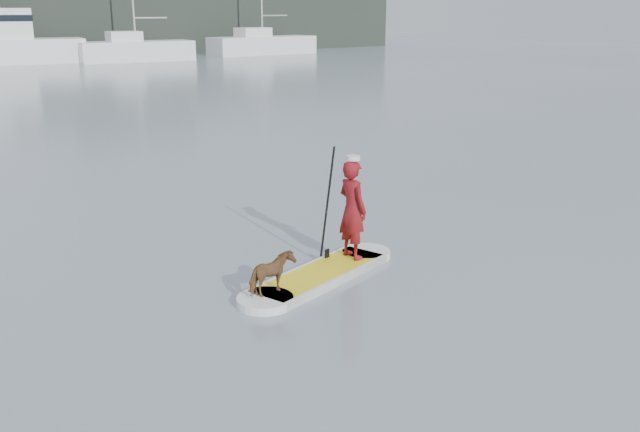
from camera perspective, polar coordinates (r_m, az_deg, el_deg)
ground at (r=12.35m, az=1.77°, el=-2.42°), size 140.00×140.00×0.00m
paddleboard at (r=10.87m, az=0.00°, el=-4.76°), size 3.20×1.49×0.12m
paddler at (r=11.24m, az=2.61°, el=0.53°), size 0.38×0.58×1.59m
white_cap at (r=11.04m, az=2.66°, el=4.67°), size 0.22×0.22×0.07m
dog at (r=9.95m, az=-3.89°, el=-4.65°), size 0.75×0.44×0.59m
paddle at (r=11.23m, az=0.58°, el=-0.09°), size 0.12×0.30×2.00m
sailboat_e at (r=57.56m, az=-14.57°, el=12.77°), size 8.82×3.74×12.40m
sailboat_f at (r=64.08m, az=-4.68°, el=13.62°), size 9.72×3.07×14.46m
shore_building_east at (r=68.04m, az=-15.14°, el=15.84°), size 10.00×4.00×8.00m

